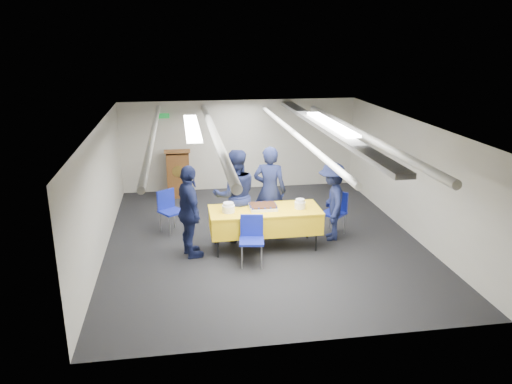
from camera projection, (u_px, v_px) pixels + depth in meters
The scene contains 14 objects.
ground at pixel (262, 239), 9.88m from camera, with size 7.00×7.00×0.00m, color black.
room_shell at pixel (264, 145), 9.73m from camera, with size 6.00×7.00×2.30m.
serving_table at pixel (265, 220), 9.33m from camera, with size 2.07×0.86×0.77m.
sheet_cake at pixel (263, 207), 9.27m from camera, with size 0.51×0.40×0.09m.
plate_stack_left at pixel (228, 208), 9.09m from camera, with size 0.23×0.23×0.18m.
plate_stack_right at pixel (300, 204), 9.29m from camera, with size 0.20×0.20×0.18m.
podium at pixel (178, 172), 12.32m from camera, with size 0.62×0.53×1.25m.
chair_near at pixel (252, 235), 8.71m from camera, with size 0.48×0.48×0.87m.
chair_right at pixel (336, 208), 10.02m from camera, with size 0.59×0.59×0.87m.
chair_left at pixel (169, 207), 10.11m from camera, with size 0.58×0.58×0.87m.
sailor_a at pixel (270, 191), 9.91m from camera, with size 0.66×0.43×1.81m, color black.
sailor_b at pixel (235, 195), 9.63m from camera, with size 0.88×0.68×1.81m, color black.
sailor_c at pixel (190, 212), 8.88m from camera, with size 1.00×0.42×1.70m, color black.
sailor_d at pixel (332, 201), 9.68m from camera, with size 1.00×0.57×1.55m, color black.
Camera 1 is at (-1.55, -9.00, 3.89)m, focal length 35.00 mm.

